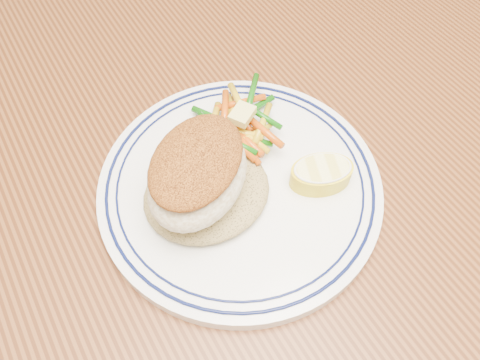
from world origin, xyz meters
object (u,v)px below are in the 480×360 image
dining_table (251,192)px  plate (240,186)px  fish_fillet (198,172)px  lemon_wedge (321,174)px  rice_pilaf (207,191)px  vegetable_pile (238,125)px

dining_table → plate: bearing=-134.4°
fish_fillet → lemon_wedge: fish_fillet is taller
rice_pilaf → fish_fillet: (-0.01, 0.00, 0.03)m
rice_pilaf → vegetable_pile: vegetable_pile is taller
dining_table → rice_pilaf: (-0.08, -0.04, 0.12)m
fish_fillet → rice_pilaf: bearing=-5.5°
rice_pilaf → lemon_wedge: size_ratio=1.69×
dining_table → fish_fillet: fish_fillet is taller
dining_table → vegetable_pile: bearing=136.2°
dining_table → plate: size_ratio=5.35×
vegetable_pile → plate: bearing=-119.8°
lemon_wedge → vegetable_pile: bearing=111.8°
plate → fish_fillet: 0.07m
plate → dining_table: bearing=45.6°
plate → lemon_wedge: size_ratio=3.84×
plate → lemon_wedge: 0.08m
plate → rice_pilaf: rice_pilaf is taller
dining_table → lemon_wedge: lemon_wedge is taller
dining_table → vegetable_pile: 0.13m
dining_table → vegetable_pile: size_ratio=14.21×
lemon_wedge → rice_pilaf: bearing=158.3°
fish_fillet → vegetable_pile: (0.07, 0.05, -0.03)m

